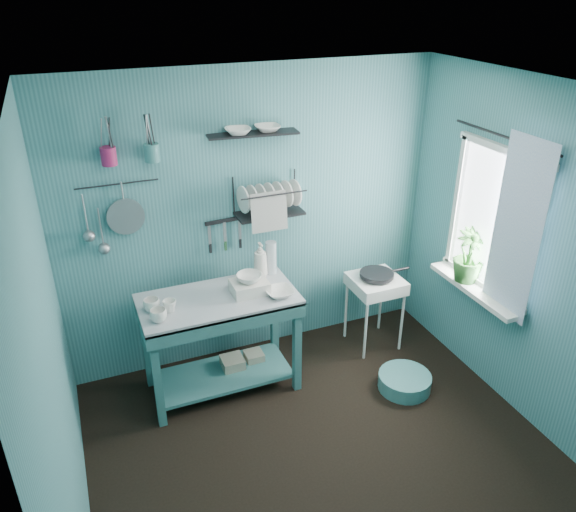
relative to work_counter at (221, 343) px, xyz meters
name	(u,v)px	position (x,y,z in m)	size (l,w,h in m)	color
floor	(327,457)	(0.46, -1.03, -0.43)	(3.20, 3.20, 0.00)	black
ceiling	(342,100)	(0.46, -1.03, 2.07)	(3.20, 3.20, 0.00)	silver
wall_back	(253,219)	(0.46, 0.47, 0.82)	(3.20, 3.20, 0.00)	#3D787C
wall_front	(503,497)	(0.46, -2.53, 0.82)	(3.20, 3.20, 0.00)	#3D787C
wall_left	(54,370)	(-1.14, -1.03, 0.82)	(3.00, 3.00, 0.00)	#3D787C
wall_right	(536,262)	(2.06, -1.03, 0.82)	(3.00, 3.00, 0.00)	#3D787C
work_counter	(221,343)	(0.00, 0.00, 0.00)	(1.21, 0.61, 0.86)	#326A6A
mug_left	(158,315)	(-0.48, -0.16, 0.48)	(0.12, 0.12, 0.10)	white
mug_mid	(170,306)	(-0.38, -0.06, 0.48)	(0.10, 0.10, 0.09)	white
mug_right	(152,305)	(-0.50, 0.00, 0.48)	(0.12, 0.12, 0.10)	white
wash_tub	(250,287)	(0.25, -0.02, 0.48)	(0.28, 0.22, 0.10)	silver
tub_bowl	(249,278)	(0.25, -0.02, 0.56)	(0.20, 0.20, 0.06)	white
soap_bottle	(260,260)	(0.42, 0.20, 0.58)	(0.12, 0.12, 0.30)	silver
water_bottle	(271,258)	(0.52, 0.22, 0.57)	(0.09, 0.09, 0.28)	silver
counter_bowl	(280,292)	(0.45, -0.15, 0.46)	(0.22, 0.22, 0.05)	white
hotplate_stand	(374,311)	(1.45, 0.08, -0.09)	(0.43, 0.43, 0.69)	white
frying_pan	(377,274)	(1.45, 0.08, 0.29)	(0.30, 0.30, 0.04)	black
knife_strip	(224,221)	(0.20, 0.44, 0.86)	(0.32, 0.02, 0.03)	black
dish_rack	(269,196)	(0.56, 0.34, 1.06)	(0.55, 0.24, 0.32)	black
upper_shelf	(253,134)	(0.45, 0.37, 1.57)	(0.70, 0.18, 0.01)	black
shelf_bowl_left	(238,134)	(0.33, 0.37, 1.58)	(0.20, 0.20, 0.05)	white
shelf_bowl_right	(267,121)	(0.56, 0.37, 1.65)	(0.20, 0.20, 0.05)	white
utensil_cup_magenta	(109,156)	(-0.62, 0.39, 1.51)	(0.11, 0.11, 0.13)	#A21E53
utensil_cup_teal	(152,153)	(-0.32, 0.39, 1.50)	(0.11, 0.11, 0.13)	#3A7979
colander	(126,217)	(-0.56, 0.42, 1.03)	(0.28, 0.28, 0.03)	#9A9CA1
ladle_outer	(85,214)	(-0.84, 0.43, 1.09)	(0.01, 0.01, 0.30)	#9A9CA1
ladle_inner	(101,227)	(-0.75, 0.43, 0.97)	(0.01, 0.01, 0.30)	#9A9CA1
hook_rail	(117,184)	(-0.59, 0.44, 1.28)	(0.01, 0.01, 0.60)	black
window_glass	(494,220)	(2.04, -0.58, 0.97)	(1.10, 1.10, 0.00)	white
windowsill	(474,289)	(1.96, -0.58, 0.38)	(0.16, 0.95, 0.04)	white
curtain	(517,230)	(1.98, -0.88, 1.02)	(1.35, 1.35, 0.00)	white
curtain_rod	(504,137)	(2.00, -0.58, 1.62)	(0.02, 0.02, 1.05)	black
potted_plant	(469,256)	(1.97, -0.45, 0.63)	(0.25, 0.25, 0.45)	#2F692A
storage_tin_large	(233,369)	(0.10, 0.05, -0.32)	(0.18, 0.18, 0.22)	gray
storage_tin_small	(254,362)	(0.30, 0.08, -0.33)	(0.15, 0.15, 0.20)	gray
floor_basin	(405,381)	(1.38, -0.59, -0.36)	(0.43, 0.43, 0.13)	teal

